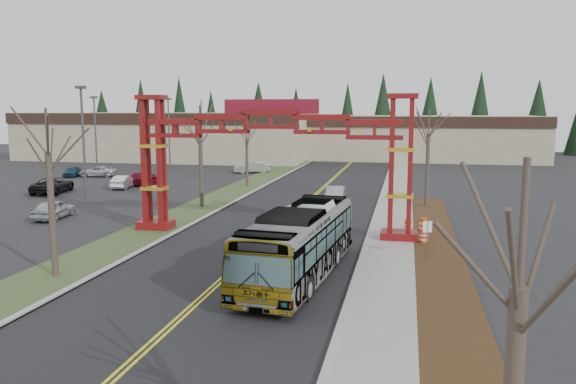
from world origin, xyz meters
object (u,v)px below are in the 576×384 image
(street_sign, at_px, (427,233))
(barrel_south, at_px, (424,237))
(light_pole_near, at_px, (83,134))
(barrel_north, at_px, (423,225))
(parked_car_far_a, at_px, (252,167))
(light_pole_mid, at_px, (95,129))
(bare_tree_right_far, at_px, (428,135))
(bare_tree_median_far, at_px, (247,141))
(silver_sedan, at_px, (335,195))
(parked_car_mid_b, at_px, (72,171))
(parked_car_near_a, at_px, (53,209))
(light_pole_far, at_px, (169,127))
(retail_building_west, at_px, (174,135))
(bare_tree_right_near, at_px, (519,290))
(parked_car_mid_a, at_px, (140,179))
(parked_car_far_b, at_px, (97,171))
(barrel_mid, at_px, (408,227))
(gateway_arch, at_px, (271,141))
(parked_car_near_c, at_px, (53,185))
(transit_bus, at_px, (299,243))
(parked_car_near_b, at_px, (123,182))
(bare_tree_median_mid, at_px, (200,134))
(bare_tree_median_near, at_px, (48,154))
(retail_building_east, at_px, (418,137))

(street_sign, relative_size, barrel_south, 2.37)
(light_pole_near, distance_m, barrel_north, 31.28)
(parked_car_far_a, xyz_separation_m, light_pole_mid, (-19.41, -3.87, 4.84))
(bare_tree_right_far, bearing_deg, bare_tree_median_far, 152.45)
(silver_sedan, height_order, parked_car_mid_b, silver_sedan)
(parked_car_near_a, distance_m, light_pole_far, 38.12)
(retail_building_west, xyz_separation_m, bare_tree_right_near, (40.00, -79.80, 1.57))
(parked_car_mid_a, bearing_deg, silver_sedan, 93.77)
(parked_car_far_b, xyz_separation_m, bare_tree_right_far, (38.06, -14.01, 5.34))
(street_sign, xyz_separation_m, barrel_mid, (-0.96, 6.91, -1.13))
(gateway_arch, relative_size, barrel_mid, 20.58)
(parked_car_near_c, height_order, bare_tree_right_far, bare_tree_right_far)
(silver_sedan, bearing_deg, barrel_mid, -63.24)
(light_pole_near, bearing_deg, parked_car_far_a, 68.60)
(parked_car_mid_b, bearing_deg, transit_bus, -61.64)
(parked_car_near_b, height_order, bare_tree_median_mid, bare_tree_median_mid)
(barrel_north, bearing_deg, parked_car_near_b, 152.66)
(bare_tree_right_far, xyz_separation_m, barrel_north, (-0.48, -9.94, -5.47))
(parked_car_mid_b, height_order, bare_tree_right_far, bare_tree_right_far)
(transit_bus, xyz_separation_m, bare_tree_median_near, (-11.48, -2.33, 4.25))
(parked_car_far_a, height_order, barrel_south, parked_car_far_a)
(light_pole_mid, bearing_deg, parked_car_near_b, -50.40)
(silver_sedan, relative_size, street_sign, 1.98)
(gateway_arch, bearing_deg, bare_tree_median_mid, 132.79)
(parked_car_far_a, height_order, bare_tree_median_mid, bare_tree_median_mid)
(parked_car_near_a, relative_size, barrel_south, 4.49)
(light_pole_near, bearing_deg, bare_tree_right_near, -50.96)
(light_pole_near, height_order, barrel_north, light_pole_near)
(parked_car_near_a, xyz_separation_m, parked_car_mid_a, (-2.05, 17.89, 0.04))
(transit_bus, relative_size, light_pole_mid, 1.25)
(bare_tree_median_far, bearing_deg, light_pole_far, 133.55)
(bare_tree_median_near, distance_m, barrel_south, 21.03)
(gateway_arch, distance_m, bare_tree_median_far, 23.46)
(parked_car_far_b, bearing_deg, parked_car_near_c, 4.11)
(parked_car_near_c, height_order, barrel_south, parked_car_near_c)
(bare_tree_median_mid, relative_size, bare_tree_right_far, 1.04)
(parked_car_near_c, bearing_deg, parked_car_mid_b, -75.95)
(retail_building_east, distance_m, parked_car_near_b, 53.33)
(retail_building_east, height_order, light_pole_far, light_pole_far)
(bare_tree_right_near, xyz_separation_m, barrel_north, (-0.48, 28.53, -4.84))
(parked_car_near_b, height_order, barrel_north, parked_car_near_b)
(parked_car_mid_a, relative_size, street_sign, 2.35)
(parked_car_near_c, xyz_separation_m, street_sign, (34.50, -18.06, 0.81))
(transit_bus, relative_size, light_pole_near, 1.20)
(silver_sedan, relative_size, parked_car_far_a, 0.96)
(retail_building_west, height_order, light_pole_far, light_pole_far)
(parked_car_near_a, bearing_deg, street_sign, 160.04)
(transit_bus, relative_size, silver_sedan, 2.78)
(silver_sedan, height_order, parked_car_near_b, silver_sedan)
(street_sign, bearing_deg, bare_tree_median_far, 123.31)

